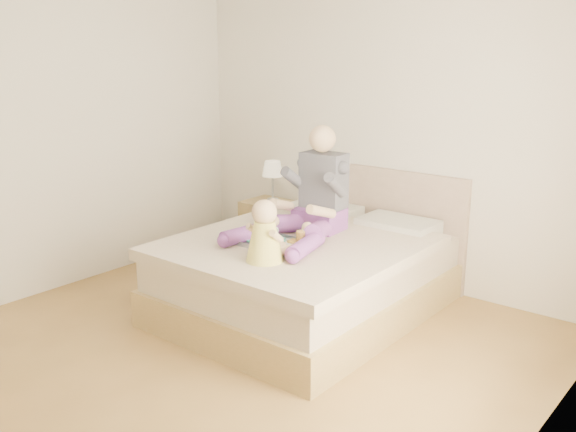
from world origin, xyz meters
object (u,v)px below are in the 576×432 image
Objects in this scene: bed at (312,270)px; adult at (311,202)px; nightstand at (269,229)px; baby at (266,236)px; tray at (276,241)px.

adult reaches higher than bed.
adult is at bearing 140.82° from bed.
baby is at bearing -49.70° from nightstand.
baby is (0.16, -0.73, -0.08)m from adult.
adult is 2.43× the size of baby.
nightstand is at bearing 135.06° from baby.
baby is at bearing -80.85° from bed.
bed is 4.57× the size of tray.
bed reaches higher than tray.
nightstand is 1.17× the size of tray.
tray reaches higher than nightstand.
tray is (1.07, -1.16, 0.36)m from nightstand.
tray is at bearing -47.02° from nightstand.
tray is at bearing -99.19° from bed.
adult is at bearing -34.58° from nightstand.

